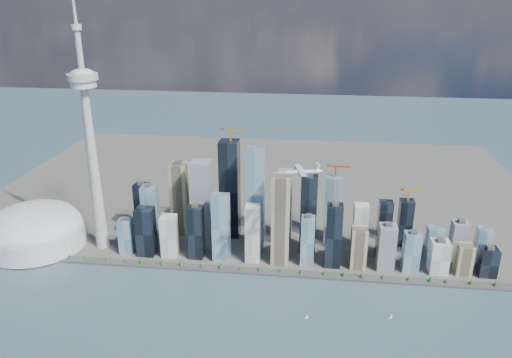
# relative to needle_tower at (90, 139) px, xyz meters

# --- Properties ---
(seawall) EXTENTS (1100.00, 22.00, 4.00)m
(seawall) POSITION_rel_needle_tower_xyz_m (300.00, -60.00, -233.84)
(seawall) COLOR #383838
(seawall) RESTS_ON ground
(land) EXTENTS (1400.00, 900.00, 3.00)m
(land) POSITION_rel_needle_tower_xyz_m (300.00, 390.00, -234.34)
(land) COLOR #4C4C47
(land) RESTS_ON ground
(shoreline_trees) EXTENTS (960.53, 7.20, 8.80)m
(shoreline_trees) POSITION_rel_needle_tower_xyz_m (300.00, -60.00, -227.06)
(shoreline_trees) COLOR #3F2D1E
(shoreline_trees) RESTS_ON seawall
(skyscraper_cluster) EXTENTS (736.00, 142.00, 239.37)m
(skyscraper_cluster) POSITION_rel_needle_tower_xyz_m (359.62, 26.82, -161.96)
(skyscraper_cluster) COLOR black
(skyscraper_cluster) RESTS_ON land
(needle_tower) EXTENTS (56.00, 56.00, 550.50)m
(needle_tower) POSITION_rel_needle_tower_xyz_m (0.00, 0.00, 0.00)
(needle_tower) COLOR #ACADA7
(needle_tower) RESTS_ON land
(dome_stadium) EXTENTS (200.00, 200.00, 86.00)m
(dome_stadium) POSITION_rel_needle_tower_xyz_m (-140.00, -10.00, -196.40)
(dome_stadium) COLOR #B9B9B9
(dome_stadium) RESTS_ON land
(airplane) EXTENTS (66.00, 58.80, 16.24)m
(airplane) POSITION_rel_needle_tower_xyz_m (413.25, -120.01, -5.24)
(airplane) COLOR silver
(airplane) RESTS_ON ground
(sailboat_west) EXTENTS (6.91, 2.95, 9.55)m
(sailboat_west) POSITION_rel_needle_tower_xyz_m (430.34, -191.47, -232.78)
(sailboat_west) COLOR white
(sailboat_west) RESTS_ON ground
(sailboat_east) EXTENTS (6.91, 3.06, 9.55)m
(sailboat_east) POSITION_rel_needle_tower_xyz_m (567.62, -173.91, -232.77)
(sailboat_east) COLOR white
(sailboat_east) RESTS_ON ground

